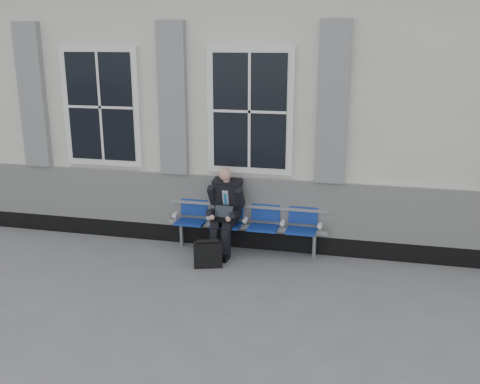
# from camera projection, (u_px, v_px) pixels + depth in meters

# --- Properties ---
(ground) EXTENTS (70.00, 70.00, 0.00)m
(ground) POSITION_uv_depth(u_px,v_px,m) (203.00, 283.00, 7.54)
(ground) COLOR slate
(ground) RESTS_ON ground
(station_building) EXTENTS (14.40, 4.40, 4.49)m
(station_building) POSITION_uv_depth(u_px,v_px,m) (254.00, 99.00, 10.20)
(station_building) COLOR silver
(station_building) RESTS_ON ground
(bench) EXTENTS (2.60, 0.47, 0.91)m
(bench) POSITION_uv_depth(u_px,v_px,m) (246.00, 218.00, 8.56)
(bench) COLOR #9EA0A3
(bench) RESTS_ON ground
(businessman) EXTENTS (0.57, 0.76, 1.40)m
(businessman) POSITION_uv_depth(u_px,v_px,m) (226.00, 207.00, 8.45)
(businessman) COLOR black
(businessman) RESTS_ON ground
(briefcase) EXTENTS (0.46, 0.30, 0.44)m
(briefcase) POSITION_uv_depth(u_px,v_px,m) (208.00, 254.00, 8.04)
(briefcase) COLOR black
(briefcase) RESTS_ON ground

